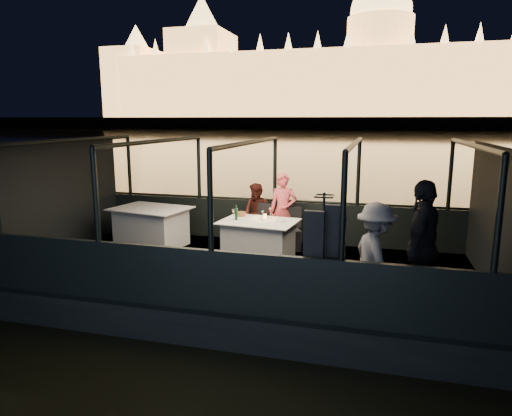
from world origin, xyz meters
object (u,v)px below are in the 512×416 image
(coat_stand, at_px, (323,253))
(person_man_maroon, at_px, (257,211))
(passenger_stripe, at_px, (376,253))
(chair_port_left, at_px, (260,227))
(passenger_dark, at_px, (422,253))
(dining_table_aft, at_px, (151,228))
(dining_table_central, at_px, (259,240))
(person_woman_coral, at_px, (283,213))
(chair_port_right, at_px, (290,229))
(wine_bottle, at_px, (236,212))

(coat_stand, relative_size, person_man_maroon, 1.30)
(person_man_maroon, xyz_separation_m, passenger_stripe, (2.54, -3.01, 0.10))
(chair_port_left, relative_size, person_man_maroon, 0.68)
(coat_stand, height_order, passenger_dark, passenger_dark)
(dining_table_aft, distance_m, person_man_maroon, 2.32)
(dining_table_central, xyz_separation_m, person_woman_coral, (0.28, 0.98, 0.36))
(dining_table_aft, xyz_separation_m, passenger_dark, (5.34, -2.12, 0.47))
(chair_port_right, relative_size, coat_stand, 0.50)
(chair_port_left, distance_m, passenger_stripe, 3.71)
(dining_table_aft, distance_m, passenger_stripe, 5.27)
(dining_table_aft, distance_m, chair_port_left, 2.36)
(dining_table_aft, distance_m, wine_bottle, 2.15)
(passenger_dark, xyz_separation_m, wine_bottle, (-3.29, 1.75, 0.06))
(chair_port_right, distance_m, coat_stand, 3.31)
(passenger_stripe, distance_m, passenger_dark, 0.65)
(dining_table_central, height_order, dining_table_aft, dining_table_aft)
(chair_port_right, distance_m, passenger_stripe, 3.29)
(dining_table_central, height_order, person_woman_coral, person_woman_coral)
(chair_port_right, xyz_separation_m, person_woman_coral, (-0.19, 0.18, 0.30))
(chair_port_left, bearing_deg, passenger_dark, -21.57)
(person_man_maroon, height_order, passenger_dark, passenger_dark)
(coat_stand, bearing_deg, passenger_dark, 22.00)
(person_man_maroon, height_order, wine_bottle, person_man_maroon)
(passenger_stripe, bearing_deg, coat_stand, 92.53)
(chair_port_left, distance_m, chair_port_right, 0.66)
(dining_table_central, relative_size, passenger_dark, 0.76)
(dining_table_aft, height_order, passenger_dark, passenger_dark)
(dining_table_central, distance_m, person_woman_coral, 1.08)
(chair_port_right, bearing_deg, coat_stand, -93.90)
(chair_port_right, xyz_separation_m, passenger_dark, (2.38, -2.57, 0.40))
(dining_table_aft, relative_size, chair_port_left, 1.71)
(chair_port_left, bearing_deg, wine_bottle, -87.74)
(chair_port_left, xyz_separation_m, person_man_maroon, (-0.13, 0.22, 0.30))
(chair_port_left, relative_size, chair_port_right, 1.05)
(coat_stand, relative_size, person_woman_coral, 1.10)
(person_woman_coral, bearing_deg, coat_stand, -77.93)
(dining_table_central, xyz_separation_m, dining_table_aft, (-2.50, 0.35, 0.00))
(dining_table_aft, xyz_separation_m, person_man_maroon, (2.18, 0.70, 0.36))
(person_woman_coral, relative_size, passenger_stripe, 1.01)
(dining_table_aft, xyz_separation_m, passenger_stripe, (4.72, -2.31, 0.47))
(passenger_stripe, relative_size, wine_bottle, 5.44)
(coat_stand, bearing_deg, person_man_maroon, 118.62)
(coat_stand, bearing_deg, wine_bottle, 130.64)
(person_woman_coral, height_order, person_man_maroon, person_woman_coral)
(person_man_maroon, bearing_deg, passenger_stripe, -26.04)
(chair_port_left, bearing_deg, person_woman_coral, 36.20)
(chair_port_left, relative_size, passenger_stripe, 0.58)
(dining_table_central, height_order, chair_port_right, chair_port_right)
(dining_table_aft, bearing_deg, passenger_dark, -21.68)
(passenger_stripe, relative_size, passenger_dark, 0.83)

